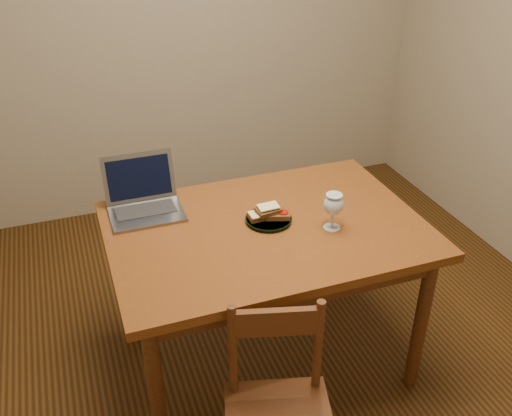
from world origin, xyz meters
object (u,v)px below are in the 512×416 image
object	(u,v)px
milk_glass	(333,211)
plate	(269,220)
table	(266,243)
laptop	(143,196)
chair	(279,407)

from	to	relation	value
milk_glass	plate	bearing A→B (deg)	148.41
table	laptop	world-z (taller)	laptop
plate	chair	bearing A→B (deg)	-107.93
plate	milk_glass	size ratio (longest dim) A/B	1.22
chair	plate	bearing A→B (deg)	87.44
table	plate	world-z (taller)	plate
chair	milk_glass	size ratio (longest dim) A/B	2.79
table	plate	bearing A→B (deg)	54.04
table	plate	distance (m)	0.10
chair	milk_glass	distance (m)	0.79
plate	laptop	distance (m)	0.55
plate	laptop	world-z (taller)	laptop
table	plate	xyz separation A→B (m)	(0.02, 0.03, 0.09)
plate	milk_glass	xyz separation A→B (m)	(0.23, -0.14, 0.07)
chair	laptop	xyz separation A→B (m)	(-0.26, 0.95, 0.37)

